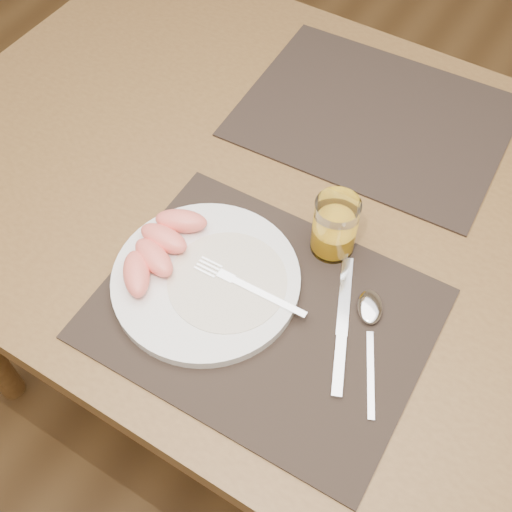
% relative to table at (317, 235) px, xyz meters
% --- Properties ---
extents(ground, '(5.00, 5.00, 0.00)m').
position_rel_table_xyz_m(ground, '(0.00, 0.00, -0.67)').
color(ground, brown).
rests_on(ground, ground).
extents(table, '(1.40, 0.90, 0.75)m').
position_rel_table_xyz_m(table, '(0.00, 0.00, 0.00)').
color(table, brown).
rests_on(table, ground).
extents(placemat_near, '(0.46, 0.36, 0.00)m').
position_rel_table_xyz_m(placemat_near, '(0.03, -0.22, 0.09)').
color(placemat_near, '#2B211B').
rests_on(placemat_near, table).
extents(placemat_far, '(0.47, 0.37, 0.00)m').
position_rel_table_xyz_m(placemat_far, '(-0.01, 0.22, 0.09)').
color(placemat_far, '#2B211B').
rests_on(placemat_far, table).
extents(plate, '(0.27, 0.27, 0.02)m').
position_rel_table_xyz_m(plate, '(-0.07, -0.22, 0.10)').
color(plate, white).
rests_on(plate, placemat_near).
extents(plate_dressing, '(0.17, 0.17, 0.00)m').
position_rel_table_xyz_m(plate_dressing, '(-0.04, -0.21, 0.10)').
color(plate_dressing, white).
rests_on(plate_dressing, plate).
extents(fork, '(0.17, 0.02, 0.00)m').
position_rel_table_xyz_m(fork, '(-0.02, -0.20, 0.11)').
color(fork, silver).
rests_on(fork, plate).
extents(knife, '(0.10, 0.21, 0.01)m').
position_rel_table_xyz_m(knife, '(0.13, -0.20, 0.09)').
color(knife, silver).
rests_on(knife, placemat_near).
extents(spoon, '(0.11, 0.18, 0.01)m').
position_rel_table_xyz_m(spoon, '(0.16, -0.15, 0.09)').
color(spoon, silver).
rests_on(spoon, placemat_near).
extents(juice_glass, '(0.07, 0.07, 0.10)m').
position_rel_table_xyz_m(juice_glass, '(0.05, -0.07, 0.13)').
color(juice_glass, white).
rests_on(juice_glass, placemat_near).
extents(grapefruit_wedges, '(0.09, 0.18, 0.03)m').
position_rel_table_xyz_m(grapefruit_wedges, '(-0.15, -0.22, 0.12)').
color(grapefruit_wedges, '#FF7C68').
rests_on(grapefruit_wedges, plate).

